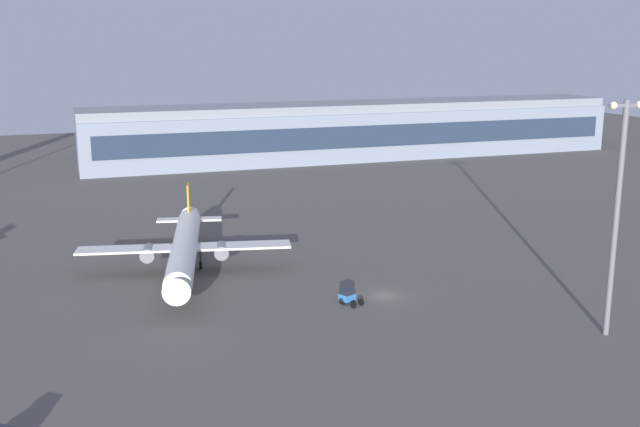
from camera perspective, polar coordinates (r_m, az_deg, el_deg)
ground_plane at (r=105.06m, az=4.95°, el=-6.24°), size 416.00×416.00×0.00m
terminal_building at (r=225.40m, az=2.86°, el=6.33°), size 160.13×22.40×16.40m
airplane_near_gate at (r=115.12m, az=-10.25°, el=-2.57°), size 32.21×41.14×10.62m
pushback_tug at (r=101.36m, az=2.14°, el=-6.29°), size 2.96×3.55×2.05m
apron_light_central at (r=93.45m, az=21.67°, el=0.56°), size 4.80×0.90×28.10m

